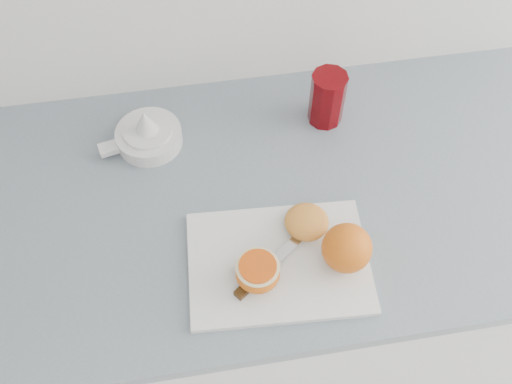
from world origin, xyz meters
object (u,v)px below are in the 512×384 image
citrus_juicer (148,135)px  half_orange (258,272)px  cutting_board (279,262)px  counter (268,287)px  red_tumbler (327,100)px

citrus_juicer → half_orange: bearing=-63.9°
half_orange → citrus_juicer: bearing=116.1°
cutting_board → citrus_juicer: 0.37m
counter → citrus_juicer: bearing=145.8°
counter → citrus_juicer: (-0.23, 0.15, 0.47)m
cutting_board → red_tumbler: bearing=63.8°
counter → half_orange: size_ratio=32.15×
half_orange → counter: bearing=72.3°
cutting_board → red_tumbler: size_ratio=2.64×
counter → red_tumbler: (0.14, 0.16, 0.50)m
cutting_board → citrus_juicer: citrus_juicer is taller
counter → cutting_board: size_ratio=7.76×
cutting_board → citrus_juicer: (-0.21, 0.31, 0.02)m
counter → red_tumbler: size_ratio=20.50×
cutting_board → counter: bearing=83.7°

